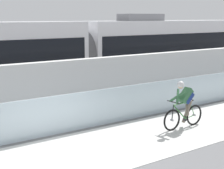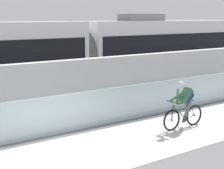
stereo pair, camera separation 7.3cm
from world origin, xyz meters
The scene contains 7 objects.
ground_plane centered at (0.00, 0.00, 0.00)m, with size 200.00×200.00×0.00m, color slate.
bike_path_deck centered at (0.00, 0.00, 0.01)m, with size 32.00×3.20×0.01m, color silver.
glass_parapet centered at (0.00, 1.85, 0.62)m, with size 32.00×0.05×1.25m, color silver.
concrete_barrier_wall centered at (0.00, 3.65, 1.04)m, with size 32.00×0.36×2.09m, color silver.
tram_rail_near centered at (0.00, 6.13, 0.00)m, with size 32.00×0.08×0.01m, color #595654.
tram centered at (4.18, 6.85, 1.89)m, with size 22.56×2.54×3.81m.
cyclist_on_bike centered at (4.20, 0.00, 0.78)m, with size 1.77×0.58×1.61m.
Camera 1 is at (-4.30, -7.97, 3.66)m, focal length 56.94 mm.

